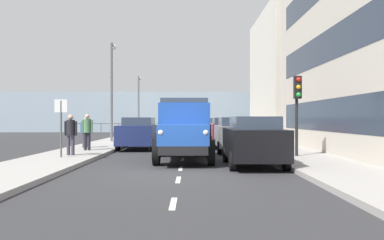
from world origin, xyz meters
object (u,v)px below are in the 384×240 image
object	(u,v)px
pedestrian_in_dark_coat	(87,129)
street_sign	(61,118)
pedestrian_strolling	(71,131)
car_grey_kerbside_1	(234,134)
car_maroon_kerbside_2	(224,130)
car_navy_oppositeside_0	(139,133)
car_silver_kerbside_3	(218,128)
truck_vintage_blue	(184,131)
pedestrian_by_lamp	(86,130)
lamp_post_promenade	(112,83)
traffic_light_near	(297,98)
car_black_kerbside_near	(253,140)
lamp_post_far	(139,99)

from	to	relation	value
pedestrian_in_dark_coat	street_sign	bearing A→B (deg)	88.33
pedestrian_strolling	pedestrian_in_dark_coat	bearing A→B (deg)	-89.92
car_grey_kerbside_1	pedestrian_in_dark_coat	bearing A→B (deg)	6.28
car_maroon_kerbside_2	car_navy_oppositeside_0	world-z (taller)	same
car_grey_kerbside_1	car_silver_kerbside_3	bearing A→B (deg)	-90.00
truck_vintage_blue	car_navy_oppositeside_0	bearing A→B (deg)	-66.49
car_navy_oppositeside_0	pedestrian_by_lamp	world-z (taller)	pedestrian_by_lamp
street_sign	pedestrian_in_dark_coat	bearing A→B (deg)	-91.67
car_grey_kerbside_1	lamp_post_promenade	world-z (taller)	lamp_post_promenade
pedestrian_by_lamp	street_sign	size ratio (longest dim) A/B	0.70
traffic_light_near	lamp_post_promenade	size ratio (longest dim) A/B	0.48
car_black_kerbside_near	pedestrian_by_lamp	size ratio (longest dim) A/B	2.49
car_navy_oppositeside_0	lamp_post_far	bearing A→B (deg)	-82.22
car_black_kerbside_near	truck_vintage_blue	bearing A→B (deg)	-33.17
car_black_kerbside_near	car_grey_kerbside_1	distance (m)	5.80
truck_vintage_blue	car_maroon_kerbside_2	distance (m)	10.33
car_silver_kerbside_3	lamp_post_far	size ratio (longest dim) A/B	0.77
lamp_post_promenade	car_navy_oppositeside_0	bearing A→B (deg)	116.28
pedestrian_in_dark_coat	truck_vintage_blue	bearing A→B (deg)	143.76
car_maroon_kerbside_2	pedestrian_strolling	distance (m)	11.56
car_black_kerbside_near	car_grey_kerbside_1	size ratio (longest dim) A/B	0.97
traffic_light_near	car_silver_kerbside_3	bearing A→B (deg)	-82.44
car_black_kerbside_near	pedestrian_strolling	bearing A→B (deg)	-19.42
car_navy_oppositeside_0	pedestrian_in_dark_coat	distance (m)	3.28
car_navy_oppositeside_0	street_sign	world-z (taller)	street_sign
pedestrian_in_dark_coat	traffic_light_near	xyz separation A→B (m)	(-9.21, 2.97, 1.31)
car_grey_kerbside_1	lamp_post_far	distance (m)	19.84
traffic_light_near	lamp_post_promenade	distance (m)	14.31
lamp_post_far	car_grey_kerbside_1	bearing A→B (deg)	111.67
pedestrian_strolling	car_grey_kerbside_1	bearing A→B (deg)	-155.12
car_navy_oppositeside_0	lamp_post_far	world-z (taller)	lamp_post_far
pedestrian_by_lamp	street_sign	world-z (taller)	street_sign
pedestrian_strolling	street_sign	xyz separation A→B (m)	(0.10, 0.86, 0.55)
traffic_light_near	lamp_post_far	xyz separation A→B (m)	(9.35, -22.02, 1.10)
truck_vintage_blue	car_silver_kerbside_3	distance (m)	16.44
traffic_light_near	car_navy_oppositeside_0	bearing A→B (deg)	-37.61
lamp_post_far	street_sign	distance (m)	22.51
car_maroon_kerbside_2	lamp_post_far	distance (m)	14.66
traffic_light_near	lamp_post_far	distance (m)	23.95
car_black_kerbside_near	lamp_post_far	bearing A→B (deg)	-73.22
pedestrian_in_dark_coat	traffic_light_near	distance (m)	9.76
lamp_post_far	lamp_post_promenade	bearing A→B (deg)	88.86
truck_vintage_blue	car_black_kerbside_near	bearing A→B (deg)	146.83
car_grey_kerbside_1	pedestrian_strolling	bearing A→B (deg)	24.88
car_grey_kerbside_1	pedestrian_in_dark_coat	world-z (taller)	pedestrian_in_dark_coat
car_silver_kerbside_3	traffic_light_near	bearing A→B (deg)	97.56
car_silver_kerbside_3	pedestrian_in_dark_coat	size ratio (longest dim) A/B	2.51
car_grey_kerbside_1	car_maroon_kerbside_2	bearing A→B (deg)	-90.00
car_maroon_kerbside_2	car_navy_oppositeside_0	distance (m)	6.46
car_silver_kerbside_3	lamp_post_promenade	xyz separation A→B (m)	(7.49, 5.28, 3.18)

